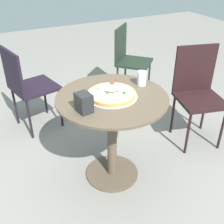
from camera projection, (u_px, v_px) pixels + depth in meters
ground_plane at (112, 173)px, 2.35m from camera, size 10.00×10.00×0.00m
patio_table at (112, 121)px, 2.08m from camera, size 0.81×0.81×0.74m
pizza_on_tray at (112, 94)px, 1.97m from camera, size 0.37×0.37×0.05m
pizza_server at (112, 84)px, 2.01m from camera, size 0.16×0.20×0.02m
drinking_cup at (142, 78)px, 2.11m from camera, size 0.07×0.07×0.11m
napkin_dispenser at (84, 103)px, 1.76m from camera, size 0.10×0.12×0.13m
patio_chair_near at (129, 57)px, 3.35m from camera, size 0.54×0.54×0.86m
patio_chair_far at (27, 83)px, 2.69m from camera, size 0.49×0.49×0.86m
patio_chair_corner at (198, 89)px, 2.55m from camera, size 0.48×0.48×0.91m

